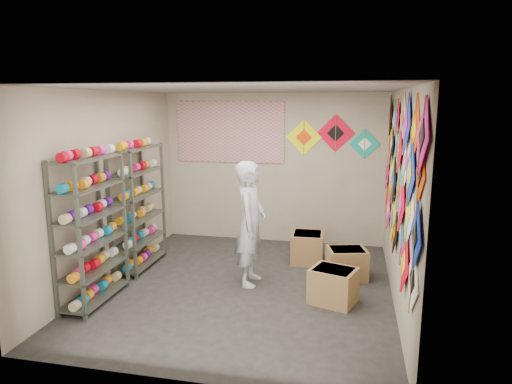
% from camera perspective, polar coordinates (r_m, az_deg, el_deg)
% --- Properties ---
extents(ground, '(4.50, 4.50, 0.00)m').
position_cam_1_polar(ground, '(6.52, -1.44, -11.76)').
color(ground, black).
extents(room_walls, '(4.50, 4.50, 4.50)m').
position_cam_1_polar(room_walls, '(6.07, -1.52, 2.69)').
color(room_walls, tan).
rests_on(room_walls, ground).
extents(shelf_rack_front, '(0.40, 1.10, 1.90)m').
position_cam_1_polar(shelf_rack_front, '(6.13, -19.90, -4.55)').
color(shelf_rack_front, '#4C5147').
rests_on(shelf_rack_front, ground).
extents(shelf_rack_back, '(0.40, 1.10, 1.90)m').
position_cam_1_polar(shelf_rack_back, '(7.22, -14.49, -1.89)').
color(shelf_rack_back, '#4C5147').
rests_on(shelf_rack_back, ground).
extents(string_spools, '(0.12, 2.36, 0.12)m').
position_cam_1_polar(string_spools, '(6.65, -17.02, -2.32)').
color(string_spools, '#F52B83').
rests_on(string_spools, ground).
extents(kite_wall_display, '(0.05, 4.35, 2.06)m').
position_cam_1_polar(kite_wall_display, '(5.89, 17.47, 2.18)').
color(kite_wall_display, white).
rests_on(kite_wall_display, room_walls).
extents(back_wall_kites, '(1.63, 0.02, 0.77)m').
position_cam_1_polar(back_wall_kites, '(8.10, 9.36, 6.76)').
color(back_wall_kites, '#FEFF05').
rests_on(back_wall_kites, room_walls).
extents(poster, '(2.00, 0.01, 1.10)m').
position_cam_1_polar(poster, '(8.38, -3.29, 7.48)').
color(poster, '#944EA9').
rests_on(poster, room_walls).
extents(shopkeeper, '(0.64, 0.42, 1.75)m').
position_cam_1_polar(shopkeeper, '(6.37, -0.66, -3.96)').
color(shopkeeper, '#BDBDBD').
rests_on(shopkeeper, ground).
extents(carton_a, '(0.66, 0.60, 0.46)m').
position_cam_1_polar(carton_a, '(6.04, 9.62, -11.48)').
color(carton_a, '#9C7744').
rests_on(carton_a, ground).
extents(carton_b, '(0.64, 0.57, 0.45)m').
position_cam_1_polar(carton_b, '(6.86, 11.26, -8.77)').
color(carton_b, '#9C7744').
rests_on(carton_b, ground).
extents(carton_c, '(0.52, 0.57, 0.48)m').
position_cam_1_polar(carton_c, '(7.44, 6.43, -6.90)').
color(carton_c, '#9C7744').
rests_on(carton_c, ground).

